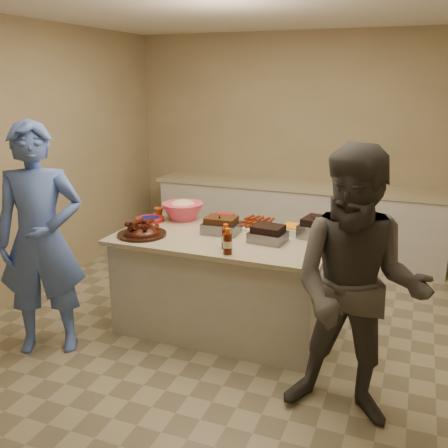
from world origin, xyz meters
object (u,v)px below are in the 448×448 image
at_px(bbq_bottle_b, 228,254).
at_px(guest_gray, 347,415).
at_px(rib_platter, 142,235).
at_px(mustard_bottle, 208,231).
at_px(guest_blue, 52,346).
at_px(island, 222,329).
at_px(plastic_cup, 159,216).
at_px(roasting_pan, 318,237).
at_px(bbq_bottle_a, 226,248).
at_px(coleslaw_bowl, 183,219).

distance_m(bbq_bottle_b, guest_gray, 1.39).
height_order(rib_platter, mustard_bottle, rib_platter).
bearing_deg(mustard_bottle, guest_blue, -138.87).
bearing_deg(mustard_bottle, guest_gray, -33.17).
xyz_separation_m(island, plastic_cup, (-0.81, 0.38, 0.86)).
distance_m(roasting_pan, guest_gray, 1.46).
bearing_deg(guest_blue, rib_platter, 18.56).
xyz_separation_m(rib_platter, bbq_bottle_b, (0.85, -0.17, 0.00)).
relative_size(bbq_bottle_b, guest_gray, 0.11).
distance_m(roasting_pan, plastic_cup, 1.57).
xyz_separation_m(roasting_pan, guest_gray, (0.45, -1.09, -0.86)).
relative_size(bbq_bottle_b, mustard_bottle, 1.52).
relative_size(guest_blue, guest_gray, 1.04).
bearing_deg(guest_gray, guest_blue, -178.87).
xyz_separation_m(rib_platter, guest_gray, (1.86, -0.59, -0.86)).
xyz_separation_m(rib_platter, guest_blue, (-0.56, -0.59, -0.86)).
bearing_deg(bbq_bottle_b, guest_blue, -163.48).
distance_m(rib_platter, roasting_pan, 1.50).
distance_m(island, bbq_bottle_a, 0.91).
distance_m(rib_platter, bbq_bottle_b, 0.86).
height_order(rib_platter, bbq_bottle_b, bbq_bottle_b).
bearing_deg(roasting_pan, bbq_bottle_b, -120.70).
bearing_deg(plastic_cup, bbq_bottle_a, -34.15).
bearing_deg(roasting_pan, coleslaw_bowl, -174.58).
bearing_deg(roasting_pan, guest_blue, -141.65).
relative_size(roasting_pan, coleslaw_bowl, 0.74).
bearing_deg(rib_platter, plastic_cup, 104.93).
height_order(bbq_bottle_a, bbq_bottle_b, bbq_bottle_b).
distance_m(bbq_bottle_a, guest_blue, 1.68).
height_order(plastic_cup, guest_blue, plastic_cup).
height_order(roasting_pan, coleslaw_bowl, coleslaw_bowl).
xyz_separation_m(bbq_bottle_a, guest_gray, (1.07, -0.54, -0.86)).
bearing_deg(bbq_bottle_a, guest_blue, -158.11).
height_order(roasting_pan, bbq_bottle_a, bbq_bottle_a).
bearing_deg(guest_gray, roasting_pan, 113.64).
height_order(coleslaw_bowl, plastic_cup, coleslaw_bowl).
distance_m(coleslaw_bowl, plastic_cup, 0.26).
bearing_deg(island, mustard_bottle, 149.23).
xyz_separation_m(guest_blue, guest_gray, (2.42, -0.00, 0.00)).
xyz_separation_m(coleslaw_bowl, plastic_cup, (-0.26, 0.00, 0.00)).
bearing_deg(rib_platter, bbq_bottle_a, -3.63).
height_order(plastic_cup, guest_gray, plastic_cup).
distance_m(island, rib_platter, 1.10).
bearing_deg(guest_blue, coleslaw_bowl, 32.69).
xyz_separation_m(rib_platter, roasting_pan, (1.41, 0.49, 0.00)).
bearing_deg(bbq_bottle_b, guest_gray, -22.58).
bearing_deg(coleslaw_bowl, plastic_cup, 179.78).
bearing_deg(bbq_bottle_a, coleslaw_bowl, 136.89).
distance_m(roasting_pan, mustard_bottle, 0.95).
distance_m(island, coleslaw_bowl, 1.09).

